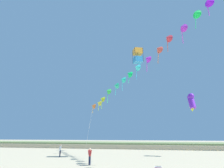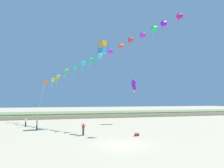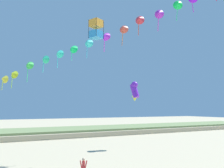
# 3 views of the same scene
# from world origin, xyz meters

# --- Properties ---
(dune_ridge) EXTENTS (120.00, 13.62, 1.32)m
(dune_ridge) POSITION_xyz_m (0.00, 38.77, 0.65)
(dune_ridge) COLOR #BFAE8B
(dune_ridge) RESTS_ON ground
(person_near_left) EXTENTS (0.56, 0.36, 1.70)m
(person_near_left) POSITION_xyz_m (-3.33, 7.25, 0.98)
(person_near_left) COLOR #282D4C
(person_near_left) RESTS_ON ground
(kite_banner_string) EXTENTS (24.65, 22.04, 19.54)m
(kite_banner_string) POSITION_xyz_m (1.06, 17.24, 13.98)
(kite_banner_string) COLOR #CA6928
(large_kite_low_lead) EXTENTS (1.34, 1.75, 2.91)m
(large_kite_low_lead) POSITION_xyz_m (9.00, 19.08, 8.10)
(large_kite_low_lead) COLOR purple
(large_kite_mid_trail) EXTENTS (1.75, 1.75, 2.31)m
(large_kite_mid_trail) POSITION_xyz_m (1.24, 15.58, 15.10)
(large_kite_mid_trail) COLOR #2E8DD0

